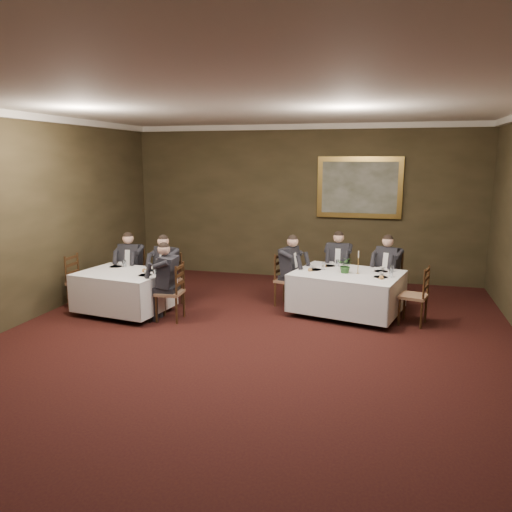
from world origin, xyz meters
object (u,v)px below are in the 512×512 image
at_px(centerpiece, 346,264).
at_px(chair_sec_backright, 168,290).
at_px(table_second, 124,289).
at_px(chair_sec_backleft, 133,286).
at_px(painting, 359,188).
at_px(chair_sec_endright, 171,304).
at_px(diner_main_backright, 388,278).
at_px(chair_main_endright, 413,308).
at_px(diner_sec_backleft, 132,274).
at_px(chair_sec_endleft, 82,292).
at_px(diner_sec_backright, 167,278).
at_px(chair_main_backright, 387,290).
at_px(table_main, 347,290).
at_px(diner_main_backleft, 338,273).
at_px(diner_main_endleft, 288,279).
at_px(diner_sec_endright, 170,291).
at_px(chair_main_backleft, 338,284).
at_px(candlestick, 358,265).
at_px(chair_main_endleft, 288,291).

bearing_deg(centerpiece, chair_sec_backright, -176.16).
distance_m(table_second, chair_sec_backleft, 0.91).
bearing_deg(painting, chair_sec_endright, -128.53).
height_order(chair_sec_backleft, chair_sec_endright, same).
relative_size(diner_main_backright, chair_main_endright, 1.35).
bearing_deg(diner_sec_backleft, chair_sec_endleft, 43.41).
height_order(diner_sec_backright, chair_sec_endright, diner_sec_backright).
xyz_separation_m(chair_main_backright, chair_sec_backleft, (-4.87, -0.95, 0.00)).
bearing_deg(diner_sec_backleft, table_main, 179.31).
xyz_separation_m(diner_main_backleft, diner_main_endleft, (-0.86, -0.76, 0.00)).
bearing_deg(table_second, diner_sec_backleft, 109.89).
distance_m(table_main, chair_sec_endleft, 4.91).
bearing_deg(diner_sec_endright, diner_main_endleft, -56.36).
distance_m(diner_sec_backright, centerpiece, 3.35).
bearing_deg(chair_main_backleft, diner_main_backleft, 90.00).
bearing_deg(chair_main_backright, diner_main_endleft, 41.05).
bearing_deg(diner_main_backright, diner_sec_endright, 52.52).
bearing_deg(chair_main_backright, chair_sec_endleft, 41.28).
distance_m(diner_sec_backleft, chair_sec_backright, 0.86).
distance_m(chair_main_backright, diner_sec_backright, 4.20).
bearing_deg(painting, table_second, -137.73).
xyz_separation_m(chair_sec_endright, painting, (2.91, 3.65, 1.84)).
distance_m(table_main, chair_sec_backleft, 4.17).
height_order(diner_main_endleft, diner_sec_backleft, same).
distance_m(chair_main_backright, candlestick, 1.17).
relative_size(diner_main_backleft, painting, 0.73).
relative_size(table_main, chair_main_backright, 2.11).
bearing_deg(diner_sec_endright, diner_main_backright, -66.13).
bearing_deg(diner_main_endleft, chair_sec_backright, -62.59).
relative_size(table_main, chair_main_endright, 2.11).
bearing_deg(chair_main_endright, diner_sec_backleft, 102.57).
xyz_separation_m(chair_sec_endright, chair_sec_endleft, (-1.93, 0.27, 0.00)).
xyz_separation_m(table_second, painting, (3.87, 3.52, 1.67)).
bearing_deg(table_second, table_main, 14.30).
height_order(chair_main_backleft, chair_main_endright, same).
xyz_separation_m(diner_main_backright, candlestick, (-0.52, -0.83, 0.41)).
height_order(table_second, chair_main_backleft, chair_main_backleft).
height_order(chair_main_endleft, diner_sec_endright, diner_sec_endright).
relative_size(diner_main_backright, chair_sec_endleft, 1.35).
bearing_deg(diner_main_backleft, table_second, 29.91).
relative_size(diner_main_backright, painting, 0.73).
xyz_separation_m(diner_sec_backright, chair_sec_endright, (0.45, -0.85, -0.23)).
relative_size(table_main, diner_main_backright, 1.57).
distance_m(chair_sec_endleft, centerpiece, 4.91).
bearing_deg(chair_sec_endright, chair_sec_backleft, 48.38).
xyz_separation_m(centerpiece, painting, (0.03, 2.57, 1.20)).
xyz_separation_m(chair_main_endright, chair_sec_endleft, (-5.96, -0.58, 0.00)).
relative_size(table_main, diner_sec_backleft, 1.57).
xyz_separation_m(chair_main_backleft, diner_sec_backleft, (-3.90, -1.19, 0.23)).
xyz_separation_m(table_second, chair_sec_backright, (0.52, 0.72, -0.17)).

